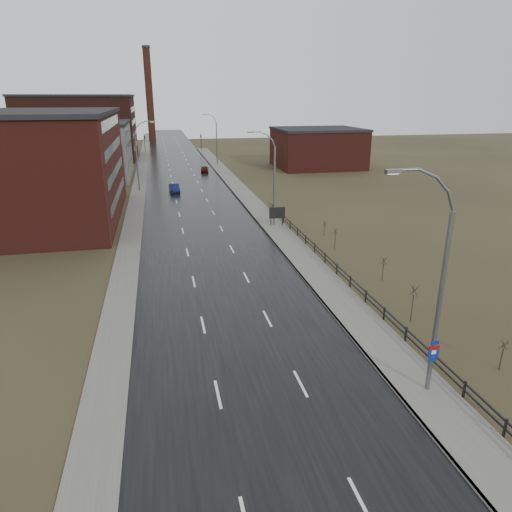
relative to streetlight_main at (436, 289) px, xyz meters
name	(u,v)px	position (x,y,z in m)	size (l,w,h in m)	color
ground	(279,441)	(-8.47, -2.00, -6.06)	(320.00, 320.00, 0.00)	#2D2819
road	(188,191)	(-8.47, 58.00, -6.03)	(14.00, 300.00, 0.06)	black
sidewalk_right	(274,228)	(0.13, 33.00, -5.97)	(3.20, 180.00, 0.18)	#595651
curb_right	(262,228)	(-1.39, 33.00, -5.97)	(0.16, 180.00, 0.18)	slate
sidewalk_left	(138,193)	(-16.67, 58.00, -6.00)	(2.40, 260.00, 0.12)	#595651
warehouse_near	(23,168)	(-29.46, 43.00, 0.70)	(22.44, 28.56, 13.50)	#471914
warehouse_mid	(86,150)	(-26.46, 76.00, -0.80)	(16.32, 20.40, 10.50)	slate
warehouse_far	(81,127)	(-31.47, 106.00, 1.70)	(26.52, 24.48, 15.50)	#331611
building_right	(317,148)	(21.83, 80.00, -1.80)	(18.36, 16.32, 8.50)	#471914
smokestack	(149,95)	(-14.47, 148.00, 9.44)	(2.70, 2.70, 30.70)	#331611
streetlight_main	(436,289)	(0.00, 0.00, 0.00)	(3.91, 0.29, 12.11)	slate
streetlight_right_mid	(272,179)	(0.03, 34.00, -0.22)	(3.36, 0.28, 11.35)	slate
streetlight_left	(138,156)	(-16.17, 60.00, -0.22)	(3.36, 0.28, 11.35)	slate
streetlight_right_far	(215,139)	(0.03, 88.00, -0.22)	(3.36, 0.28, 11.35)	slate
guardrail	(340,270)	(1.83, 16.32, -5.35)	(0.10, 53.05, 1.10)	black
shrub_b	(502,354)	(5.62, 0.99, -5.04)	(0.46, 0.48, 1.92)	#382D23
shrub_c	(413,303)	(3.66, 7.52, -4.56)	(0.66, 0.70, 2.82)	#382D23
shrub_d	(383,268)	(5.22, 14.99, -4.91)	(0.51, 0.54, 2.16)	#382D23
shrub_e	(335,238)	(4.28, 23.79, -4.82)	(0.55, 0.58, 2.33)	#382D23
shrub_f	(324,228)	(4.95, 28.86, -5.16)	(0.41, 0.43, 1.70)	#382D23
billboard	(277,213)	(0.63, 33.69, -4.42)	(1.96, 0.17, 2.42)	black
traffic_light_left	(144,135)	(-16.47, 118.00, -1.46)	(0.58, 2.73, 5.30)	black
traffic_light_right	(201,135)	(-0.47, 118.00, -1.46)	(0.58, 2.73, 5.30)	black
car_near	(174,188)	(-10.76, 57.29, -5.35)	(1.50, 4.30, 1.42)	#0C1540
car_far	(205,169)	(-3.65, 77.77, -5.39)	(1.58, 3.93, 1.34)	#4A0C0C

